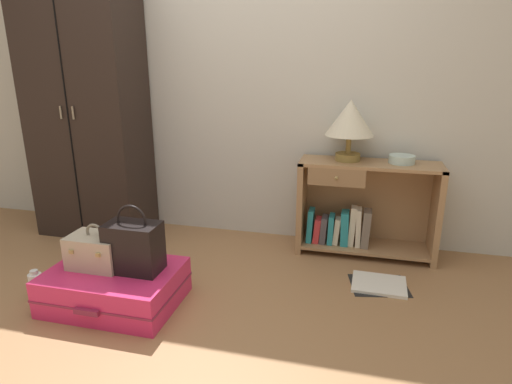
# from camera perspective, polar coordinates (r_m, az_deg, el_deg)

# --- Properties ---
(ground_plane) EXTENTS (9.00, 9.00, 0.00)m
(ground_plane) POSITION_cam_1_polar(r_m,az_deg,el_deg) (2.33, -12.49, -18.40)
(ground_plane) COLOR #9E7047
(back_wall) EXTENTS (6.40, 0.10, 2.60)m
(back_wall) POSITION_cam_1_polar(r_m,az_deg,el_deg) (3.30, -2.09, 16.53)
(back_wall) COLOR beige
(back_wall) RESTS_ON ground_plane
(wardrobe) EXTENTS (0.83, 0.47, 1.96)m
(wardrobe) POSITION_cam_1_polar(r_m,az_deg,el_deg) (3.54, -21.56, 10.23)
(wardrobe) COLOR black
(wardrobe) RESTS_ON ground_plane
(bookshelf) EXTENTS (0.95, 0.32, 0.67)m
(bookshelf) POSITION_cam_1_polar(r_m,az_deg,el_deg) (3.12, 13.72, -2.32)
(bookshelf) COLOR #A37A51
(bookshelf) RESTS_ON ground_plane
(table_lamp) EXTENTS (0.33, 0.33, 0.41)m
(table_lamp) POSITION_cam_1_polar(r_m,az_deg,el_deg) (2.99, 12.40, 9.35)
(table_lamp) COLOR olive
(table_lamp) RESTS_ON bookshelf
(bowl) EXTENTS (0.17, 0.17, 0.05)m
(bowl) POSITION_cam_1_polar(r_m,az_deg,el_deg) (3.05, 18.83, 4.15)
(bowl) COLOR silver
(bowl) RESTS_ON bookshelf
(suitcase_large) EXTENTS (0.72, 0.54, 0.21)m
(suitcase_large) POSITION_cam_1_polar(r_m,az_deg,el_deg) (2.62, -18.25, -11.85)
(suitcase_large) COLOR #DB2860
(suitcase_large) RESTS_ON ground_plane
(train_case) EXTENTS (0.30, 0.21, 0.26)m
(train_case) POSITION_cam_1_polar(r_m,az_deg,el_deg) (2.60, -20.44, -7.33)
(train_case) COLOR #B7A88E
(train_case) RESTS_ON suitcase_large
(handbag) EXTENTS (0.29, 0.18, 0.39)m
(handbag) POSITION_cam_1_polar(r_m,az_deg,el_deg) (2.46, -15.94, -6.99)
(handbag) COLOR black
(handbag) RESTS_ON suitcase_large
(bottle) EXTENTS (0.08, 0.08, 0.17)m
(bottle) POSITION_cam_1_polar(r_m,az_deg,el_deg) (2.87, -27.23, -10.94)
(bottle) COLOR white
(bottle) RESTS_ON ground_plane
(open_book_on_floor) EXTENTS (0.39, 0.34, 0.02)m
(open_book_on_floor) POSITION_cam_1_polar(r_m,az_deg,el_deg) (2.82, 16.04, -11.74)
(open_book_on_floor) COLOR white
(open_book_on_floor) RESTS_ON ground_plane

